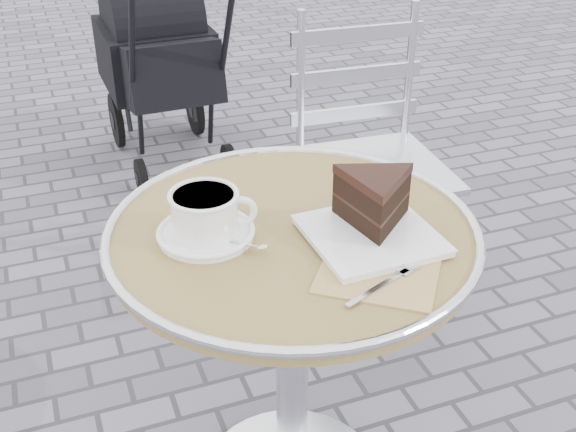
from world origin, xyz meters
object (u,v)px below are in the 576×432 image
object	(u,v)px
cafe_table	(292,298)
cappuccino_set	(206,218)
bistro_chair	(364,128)
cake_plate_set	(374,208)
baby_stroller	(161,69)

from	to	relation	value
cafe_table	cappuccino_set	size ratio (longest dim) A/B	3.87
cappuccino_set	bistro_chair	xyz separation A→B (m)	(0.66, 0.68, -0.20)
bistro_chair	cafe_table	bearing A→B (deg)	-121.51
cafe_table	cappuccino_set	world-z (taller)	cappuccino_set
bistro_chair	cappuccino_set	bearing A→B (deg)	-130.40
cappuccino_set	cake_plate_set	world-z (taller)	cake_plate_set
baby_stroller	cappuccino_set	bearing A→B (deg)	-99.77
cake_plate_set	cappuccino_set	bearing A→B (deg)	160.08
cappuccino_set	baby_stroller	size ratio (longest dim) A/B	0.21
cafe_table	cappuccino_set	bearing A→B (deg)	169.70
baby_stroller	cake_plate_set	bearing A→B (deg)	-90.85
cappuccino_set	baby_stroller	world-z (taller)	baby_stroller
cappuccino_set	cafe_table	bearing A→B (deg)	3.81
cafe_table	cake_plate_set	xyz separation A→B (m)	(0.13, -0.07, 0.22)
cafe_table	baby_stroller	distance (m)	1.91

